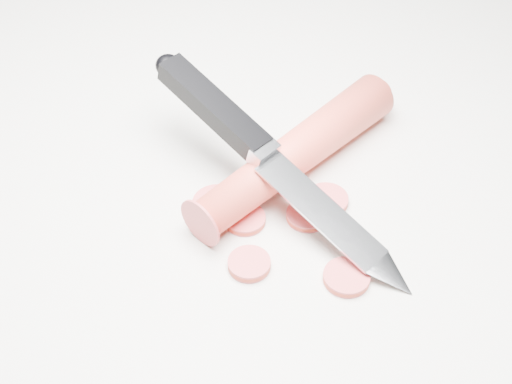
# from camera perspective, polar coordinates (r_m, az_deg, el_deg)

# --- Properties ---
(ground) EXTENTS (2.40, 2.40, 0.00)m
(ground) POSITION_cam_1_polar(r_m,az_deg,el_deg) (0.57, 3.10, -0.87)
(ground) COLOR silver
(ground) RESTS_ON ground
(carrot) EXTENTS (0.13, 0.21, 0.04)m
(carrot) POSITION_cam_1_polar(r_m,az_deg,el_deg) (0.59, 3.20, 3.13)
(carrot) COLOR red
(carrot) RESTS_ON ground
(carrot_slice_0) EXTENTS (0.04, 0.04, 0.01)m
(carrot_slice_0) POSITION_cam_1_polar(r_m,az_deg,el_deg) (0.57, -3.15, -0.94)
(carrot_slice_0) COLOR #C83D40
(carrot_slice_0) RESTS_ON ground
(carrot_slice_1) EXTENTS (0.03, 0.03, 0.01)m
(carrot_slice_1) POSITION_cam_1_polar(r_m,az_deg,el_deg) (0.56, -0.88, -2.19)
(carrot_slice_1) COLOR #C83D40
(carrot_slice_1) RESTS_ON ground
(carrot_slice_2) EXTENTS (0.03, 0.03, 0.01)m
(carrot_slice_2) POSITION_cam_1_polar(r_m,az_deg,el_deg) (0.56, 4.11, -1.87)
(carrot_slice_2) COLOR #C83D40
(carrot_slice_2) RESTS_ON ground
(carrot_slice_3) EXTENTS (0.03, 0.03, 0.01)m
(carrot_slice_3) POSITION_cam_1_polar(r_m,az_deg,el_deg) (0.52, 7.25, -6.78)
(carrot_slice_3) COLOR #C83D40
(carrot_slice_3) RESTS_ON ground
(carrot_slice_4) EXTENTS (0.03, 0.03, 0.01)m
(carrot_slice_4) POSITION_cam_1_polar(r_m,az_deg,el_deg) (0.53, -0.55, -5.78)
(carrot_slice_4) COLOR #C83D40
(carrot_slice_4) RESTS_ON ground
(carrot_slice_5) EXTENTS (0.03, 0.03, 0.01)m
(carrot_slice_5) POSITION_cam_1_polar(r_m,az_deg,el_deg) (0.57, 5.67, -0.64)
(carrot_slice_5) COLOR #C83D40
(carrot_slice_5) RESTS_ON ground
(kitchen_knife) EXTENTS (0.25, 0.15, 0.08)m
(kitchen_knife) POSITION_cam_1_polar(r_m,az_deg,el_deg) (0.55, 1.79, 2.34)
(kitchen_knife) COLOR #B8BABF
(kitchen_knife) RESTS_ON ground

